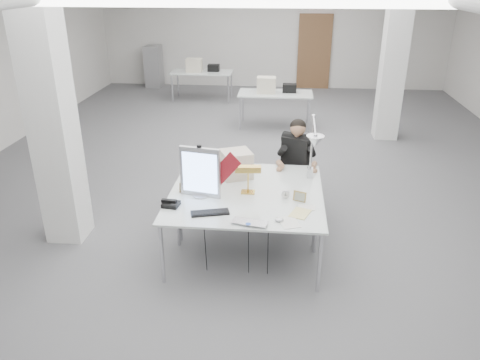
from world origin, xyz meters
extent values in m
cube|color=#535355|center=(0.00, 0.00, -0.01)|extent=(10.00, 14.00, 0.02)
cube|color=silver|center=(0.00, 7.01, 1.60)|extent=(10.00, 0.02, 3.20)
cube|color=white|center=(-2.30, -2.00, 1.60)|extent=(0.45, 0.45, 3.20)
cube|color=white|center=(2.50, 2.50, 1.60)|extent=(0.45, 0.45, 3.20)
cube|color=brown|center=(1.20, 6.94, 1.05)|extent=(0.95, 0.08, 2.10)
cube|color=white|center=(0.00, -4.00, 2.98)|extent=(2.80, 0.14, 0.08)
cube|color=silver|center=(0.00, -2.50, 0.74)|extent=(1.80, 0.90, 0.02)
cube|color=silver|center=(0.00, -1.60, 0.74)|extent=(1.80, 0.90, 0.02)
cube|color=silver|center=(0.20, 3.00, 0.74)|extent=(1.60, 0.80, 0.02)
cube|color=silver|center=(-1.80, 5.20, 0.74)|extent=(1.60, 0.80, 0.02)
cube|color=gray|center=(-3.50, 6.65, 0.60)|extent=(0.45, 0.55, 1.20)
cube|color=#B8B8BD|center=(-0.52, -2.21, 1.05)|extent=(0.48, 0.14, 0.59)
cube|color=maroon|center=(-0.23, -2.25, 1.11)|extent=(0.39, 0.16, 0.45)
cube|color=black|center=(-0.34, -2.65, 0.77)|extent=(0.44, 0.24, 0.02)
imported|color=#B8B8BD|center=(0.09, -2.89, 0.77)|extent=(0.41, 0.31, 0.03)
ellipsoid|color=silver|center=(0.40, -2.75, 0.77)|extent=(0.10, 0.07, 0.04)
cube|color=black|center=(-0.80, -2.51, 0.78)|extent=(0.20, 0.18, 0.04)
cube|color=olive|center=(-0.72, -2.14, 0.81)|extent=(0.14, 0.04, 0.11)
cube|color=#A78947|center=(0.62, -2.25, 0.81)|extent=(0.15, 0.09, 0.12)
cylinder|color=silver|center=(0.46, -2.18, 0.81)|extent=(0.10, 0.04, 0.09)
cube|color=white|center=(0.50, -2.76, 0.76)|extent=(0.26, 0.31, 0.01)
cube|color=#E7DB8A|center=(0.62, -2.55, 0.76)|extent=(0.26, 0.30, 0.01)
cube|color=silver|center=(0.70, -2.41, 0.76)|extent=(0.19, 0.14, 0.01)
cube|color=beige|center=(-0.17, -1.61, 0.93)|extent=(0.46, 0.45, 0.34)
camera|label=1|loc=(0.41, -7.06, 3.13)|focal=35.00mm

